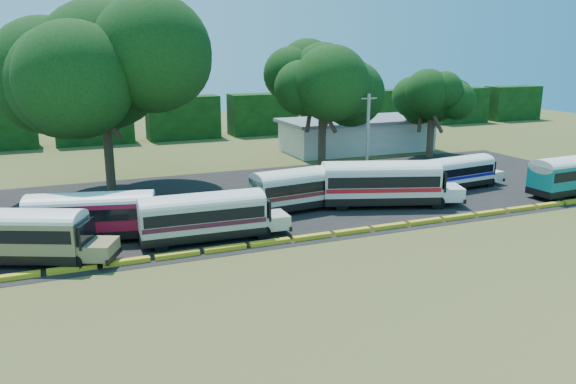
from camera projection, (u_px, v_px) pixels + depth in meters
name	position (u px, v px, depth m)	size (l,w,h in m)	color
ground	(339.00, 241.00, 37.06)	(160.00, 160.00, 0.00)	#374918
asphalt_strip	(285.00, 197.00, 48.18)	(64.00, 24.00, 0.02)	black
curb	(332.00, 234.00, 37.92)	(53.70, 0.45, 0.30)	gold
terminal_building	(357.00, 134.00, 70.10)	(19.00, 9.00, 4.00)	silver
treeline_backdrop	(183.00, 118.00, 79.37)	(130.00, 4.00, 6.00)	black
bus_beige	(17.00, 233.00, 32.64)	(10.16, 6.36, 3.30)	black
bus_red	(95.00, 213.00, 36.71)	(10.19, 4.60, 3.25)	black
bus_cream_west	(205.00, 214.00, 36.56)	(9.99, 2.82, 3.25)	black
bus_cream_east	(306.00, 186.00, 44.00)	(10.40, 3.68, 3.35)	black
bus_white_red	(383.00, 181.00, 44.75)	(11.55, 6.22, 3.70)	black
bus_white_blue	(457.00, 171.00, 50.51)	(9.21, 3.27, 2.96)	black
tree_west	(102.00, 65.00, 46.53)	(14.67, 14.67, 16.41)	#3E321F
tree_center	(323.00, 78.00, 55.61)	(9.34, 9.34, 13.03)	#3E321F
tree_east	(433.00, 98.00, 64.70)	(7.00, 7.00, 9.54)	#3E321F
utility_pole	(368.00, 139.00, 51.77)	(1.60, 0.30, 8.41)	gray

